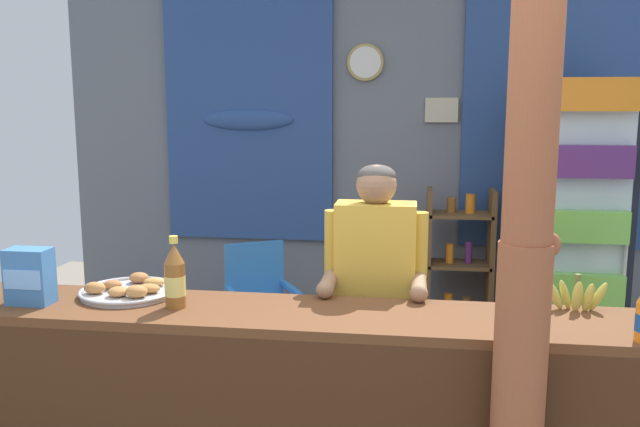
{
  "coord_description": "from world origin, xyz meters",
  "views": [
    {
      "loc": [
        0.24,
        -2.13,
        1.8
      ],
      "look_at": [
        -0.21,
        1.02,
        1.27
      ],
      "focal_mm": 36.74,
      "sensor_mm": 36.0,
      "label": 1
    }
  ],
  "objects_px": {
    "timber_post": "(525,259)",
    "snack_box_biscuit": "(30,276)",
    "stall_counter": "(323,408)",
    "shopkeeper": "(375,283)",
    "soda_bottle_iced_tea": "(175,277)",
    "bottle_shelf_rack": "(459,269)",
    "plastic_lawn_chair": "(260,298)",
    "drink_fridge": "(570,216)",
    "banana_bunch": "(577,296)",
    "pastry_tray": "(129,290)"
  },
  "relations": [
    {
      "from": "timber_post",
      "to": "pastry_tray",
      "type": "height_order",
      "value": "timber_post"
    },
    {
      "from": "pastry_tray",
      "to": "plastic_lawn_chair",
      "type": "bearing_deg",
      "value": 81.12
    },
    {
      "from": "shopkeeper",
      "to": "snack_box_biscuit",
      "type": "bearing_deg",
      "value": -160.17
    },
    {
      "from": "timber_post",
      "to": "shopkeeper",
      "type": "distance_m",
      "value": 1.02
    },
    {
      "from": "bottle_shelf_rack",
      "to": "snack_box_biscuit",
      "type": "distance_m",
      "value": 2.95
    },
    {
      "from": "timber_post",
      "to": "soda_bottle_iced_tea",
      "type": "xyz_separation_m",
      "value": [
        -1.37,
        0.31,
        -0.2
      ]
    },
    {
      "from": "drink_fridge",
      "to": "soda_bottle_iced_tea",
      "type": "relative_size",
      "value": 6.38
    },
    {
      "from": "timber_post",
      "to": "drink_fridge",
      "type": "xyz_separation_m",
      "value": [
        0.66,
        2.23,
        -0.21
      ]
    },
    {
      "from": "pastry_tray",
      "to": "soda_bottle_iced_tea",
      "type": "bearing_deg",
      "value": -28.43
    },
    {
      "from": "stall_counter",
      "to": "timber_post",
      "type": "bearing_deg",
      "value": -16.76
    },
    {
      "from": "plastic_lawn_chair",
      "to": "pastry_tray",
      "type": "height_order",
      "value": "pastry_tray"
    },
    {
      "from": "drink_fridge",
      "to": "pastry_tray",
      "type": "distance_m",
      "value": 2.91
    },
    {
      "from": "stall_counter",
      "to": "bottle_shelf_rack",
      "type": "xyz_separation_m",
      "value": [
        0.69,
        2.21,
        0.05
      ]
    },
    {
      "from": "drink_fridge",
      "to": "bottle_shelf_rack",
      "type": "height_order",
      "value": "drink_fridge"
    },
    {
      "from": "stall_counter",
      "to": "shopkeeper",
      "type": "distance_m",
      "value": 0.71
    },
    {
      "from": "soda_bottle_iced_tea",
      "to": "plastic_lawn_chair",
      "type": "bearing_deg",
      "value": 91.24
    },
    {
      "from": "shopkeeper",
      "to": "stall_counter",
      "type": "bearing_deg",
      "value": -106.8
    },
    {
      "from": "timber_post",
      "to": "plastic_lawn_chair",
      "type": "height_order",
      "value": "timber_post"
    },
    {
      "from": "drink_fridge",
      "to": "snack_box_biscuit",
      "type": "distance_m",
      "value": 3.31
    },
    {
      "from": "plastic_lawn_chair",
      "to": "snack_box_biscuit",
      "type": "distance_m",
      "value": 1.91
    },
    {
      "from": "stall_counter",
      "to": "plastic_lawn_chair",
      "type": "height_order",
      "value": "stall_counter"
    },
    {
      "from": "timber_post",
      "to": "plastic_lawn_chair",
      "type": "bearing_deg",
      "value": 125.31
    },
    {
      "from": "soda_bottle_iced_tea",
      "to": "snack_box_biscuit",
      "type": "relative_size",
      "value": 1.27
    },
    {
      "from": "plastic_lawn_chair",
      "to": "soda_bottle_iced_tea",
      "type": "distance_m",
      "value": 1.78
    },
    {
      "from": "snack_box_biscuit",
      "to": "bottle_shelf_rack",
      "type": "bearing_deg",
      "value": 47.75
    },
    {
      "from": "pastry_tray",
      "to": "banana_bunch",
      "type": "distance_m",
      "value": 1.95
    },
    {
      "from": "stall_counter",
      "to": "bottle_shelf_rack",
      "type": "relative_size",
      "value": 3.1
    },
    {
      "from": "stall_counter",
      "to": "soda_bottle_iced_tea",
      "type": "relative_size",
      "value": 12.21
    },
    {
      "from": "shopkeeper",
      "to": "snack_box_biscuit",
      "type": "xyz_separation_m",
      "value": [
        -1.45,
        -0.52,
        0.12
      ]
    },
    {
      "from": "bottle_shelf_rack",
      "to": "banana_bunch",
      "type": "bearing_deg",
      "value": -79.88
    },
    {
      "from": "pastry_tray",
      "to": "drink_fridge",
      "type": "bearing_deg",
      "value": 37.65
    },
    {
      "from": "snack_box_biscuit",
      "to": "shopkeeper",
      "type": "bearing_deg",
      "value": 19.83
    },
    {
      "from": "timber_post",
      "to": "snack_box_biscuit",
      "type": "bearing_deg",
      "value": 172.3
    },
    {
      "from": "plastic_lawn_chair",
      "to": "soda_bottle_iced_tea",
      "type": "relative_size",
      "value": 2.79
    },
    {
      "from": "drink_fridge",
      "to": "plastic_lawn_chair",
      "type": "bearing_deg",
      "value": -173.1
    },
    {
      "from": "drink_fridge",
      "to": "snack_box_biscuit",
      "type": "xyz_separation_m",
      "value": [
        -2.66,
        -1.96,
        0.0
      ]
    },
    {
      "from": "snack_box_biscuit",
      "to": "banana_bunch",
      "type": "bearing_deg",
      "value": 5.73
    },
    {
      "from": "drink_fridge",
      "to": "bottle_shelf_rack",
      "type": "bearing_deg",
      "value": 164.2
    },
    {
      "from": "snack_box_biscuit",
      "to": "banana_bunch",
      "type": "distance_m",
      "value": 2.32
    },
    {
      "from": "shopkeeper",
      "to": "soda_bottle_iced_tea",
      "type": "relative_size",
      "value": 4.96
    },
    {
      "from": "bottle_shelf_rack",
      "to": "pastry_tray",
      "type": "distance_m",
      "value": 2.57
    },
    {
      "from": "timber_post",
      "to": "soda_bottle_iced_tea",
      "type": "bearing_deg",
      "value": 167.3
    },
    {
      "from": "stall_counter",
      "to": "snack_box_biscuit",
      "type": "bearing_deg",
      "value": 177.67
    },
    {
      "from": "stall_counter",
      "to": "snack_box_biscuit",
      "type": "relative_size",
      "value": 15.54
    },
    {
      "from": "timber_post",
      "to": "snack_box_biscuit",
      "type": "relative_size",
      "value": 11.06
    },
    {
      "from": "pastry_tray",
      "to": "bottle_shelf_rack",
      "type": "bearing_deg",
      "value": 50.96
    },
    {
      "from": "stall_counter",
      "to": "timber_post",
      "type": "relative_size",
      "value": 1.41
    },
    {
      "from": "bottle_shelf_rack",
      "to": "shopkeeper",
      "type": "distance_m",
      "value": 1.75
    },
    {
      "from": "drink_fridge",
      "to": "bottle_shelf_rack",
      "type": "xyz_separation_m",
      "value": [
        -0.7,
        0.2,
        -0.44
      ]
    },
    {
      "from": "banana_bunch",
      "to": "timber_post",
      "type": "bearing_deg",
      "value": -121.03
    }
  ]
}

